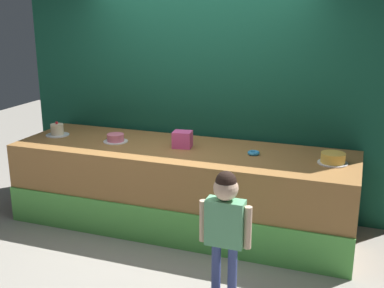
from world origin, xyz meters
TOP-DOWN VIEW (x-y plane):
  - ground_plane at (0.00, 0.00)m, footprint 12.00×12.00m
  - stage_platform at (0.00, 0.52)m, footprint 3.54×1.07m
  - curtain_backdrop at (0.00, 1.15)m, footprint 4.30×0.08m
  - child_figure at (0.81, -0.64)m, footprint 0.41×0.19m
  - pink_box at (0.00, 0.56)m, footprint 0.21×0.19m
  - donut at (0.75, 0.56)m, footprint 0.12×0.12m
  - cake_left at (-1.50, 0.53)m, footprint 0.26×0.26m
  - cake_center at (-0.75, 0.51)m, footprint 0.26×0.26m
  - cake_right at (1.50, 0.54)m, footprint 0.28×0.28m

SIDE VIEW (x-z plane):
  - ground_plane at x=0.00m, z-range 0.00..0.00m
  - stage_platform at x=0.00m, z-range 0.00..0.85m
  - child_figure at x=0.81m, z-range 0.16..1.23m
  - donut at x=0.75m, z-range 0.85..0.89m
  - cake_center at x=-0.75m, z-range 0.84..0.93m
  - cake_right at x=1.50m, z-range 0.85..0.95m
  - cake_left at x=-1.50m, z-range 0.82..0.99m
  - pink_box at x=0.00m, z-range 0.85..1.02m
  - curtain_backdrop at x=0.00m, z-range 0.00..2.63m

